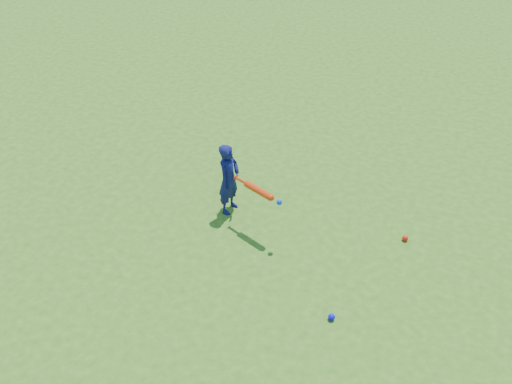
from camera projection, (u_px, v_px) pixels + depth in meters
ground at (192, 205)px, 8.08m from camera, size 80.00×80.00×0.00m
child at (229, 179)px, 7.67m from camera, size 0.33×0.43×1.06m
ground_ball_red at (405, 238)px, 7.47m from camera, size 0.08×0.08×0.08m
ground_ball_blue at (331, 317)px, 6.43m from camera, size 0.08×0.08×0.08m
bat_swing at (260, 192)px, 7.21m from camera, size 0.73×0.42×0.09m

